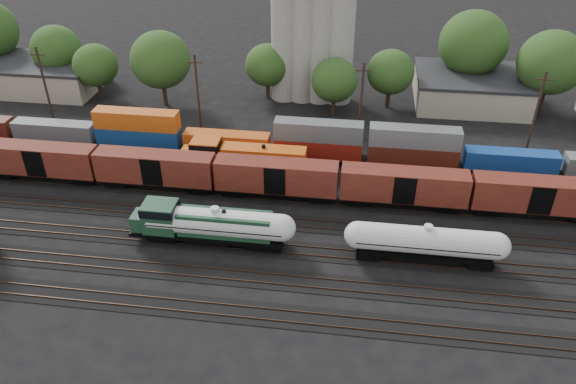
# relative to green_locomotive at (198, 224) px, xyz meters

# --- Properties ---
(ground) EXTENTS (600.00, 600.00, 0.00)m
(ground) POSITION_rel_green_locomotive_xyz_m (4.79, 5.00, -2.58)
(ground) COLOR black
(tracks) EXTENTS (180.00, 33.20, 0.20)m
(tracks) POSITION_rel_green_locomotive_xyz_m (4.79, 5.00, -2.54)
(tracks) COLOR black
(tracks) RESTS_ON ground
(green_locomotive) EXTENTS (17.12, 3.02, 4.53)m
(green_locomotive) POSITION_rel_green_locomotive_xyz_m (0.00, 0.00, 0.00)
(green_locomotive) COLOR black
(green_locomotive) RESTS_ON ground
(tank_car_a) EXTENTS (17.56, 3.14, 4.60)m
(tank_car_a) POSITION_rel_green_locomotive_xyz_m (2.01, 0.00, 0.15)
(tank_car_a) COLOR silver
(tank_car_a) RESTS_ON ground
(tank_car_b) EXTENTS (17.12, 3.06, 4.49)m
(tank_car_b) POSITION_rel_green_locomotive_xyz_m (24.51, 0.00, 0.08)
(tank_car_b) COLOR silver
(tank_car_b) RESTS_ON ground
(orange_locomotive) EXTENTS (18.31, 3.05, 4.58)m
(orange_locomotive) POSITION_rel_green_locomotive_xyz_m (1.59, 15.00, 0.02)
(orange_locomotive) COLOR black
(orange_locomotive) RESTS_ON ground
(boxcar_string) EXTENTS (138.20, 2.90, 4.20)m
(boxcar_string) POSITION_rel_green_locomotive_xyz_m (-8.26, 10.00, 0.53)
(boxcar_string) COLOR black
(boxcar_string) RESTS_ON ground
(container_wall) EXTENTS (182.17, 2.60, 5.80)m
(container_wall) POSITION_rel_green_locomotive_xyz_m (14.06, 20.00, -0.36)
(container_wall) COLOR black
(container_wall) RESTS_ON ground
(grain_silo) EXTENTS (13.40, 5.00, 29.00)m
(grain_silo) POSITION_rel_green_locomotive_xyz_m (8.07, 41.00, 8.67)
(grain_silo) COLOR #99968C
(grain_silo) RESTS_ON ground
(industrial_sheds) EXTENTS (119.38, 17.26, 5.10)m
(industrial_sheds) POSITION_rel_green_locomotive_xyz_m (11.42, 40.25, -0.03)
(industrial_sheds) COLOR #9E937F
(industrial_sheds) RESTS_ON ground
(tree_band) EXTENTS (167.52, 21.71, 14.38)m
(tree_band) POSITION_rel_green_locomotive_xyz_m (1.59, 41.08, 5.24)
(tree_band) COLOR black
(tree_band) RESTS_ON ground
(utility_poles) EXTENTS (122.20, 0.36, 12.00)m
(utility_poles) POSITION_rel_green_locomotive_xyz_m (4.79, 27.00, 3.63)
(utility_poles) COLOR black
(utility_poles) RESTS_ON ground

